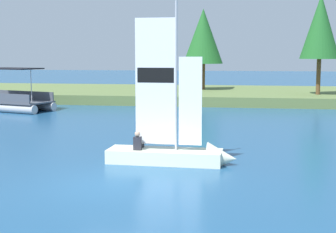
# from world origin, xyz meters

# --- Properties ---
(ground_plane) EXTENTS (200.00, 200.00, 0.00)m
(ground_plane) POSITION_xyz_m (0.00, 0.00, 0.00)
(ground_plane) COLOR navy
(shore_bank) EXTENTS (80.00, 14.15, 0.76)m
(shore_bank) POSITION_xyz_m (0.00, 29.44, 0.38)
(shore_bank) COLOR #5B703D
(shore_bank) RESTS_ON ground
(shoreline_tree_midleft) EXTENTS (3.53, 3.53, 7.15)m
(shoreline_tree_midleft) POSITION_xyz_m (0.07, 30.16, 5.47)
(shoreline_tree_midleft) COLOR brown
(shoreline_tree_midleft) RESTS_ON shore_bank
(shoreline_tree_centre) EXTENTS (3.05, 3.05, 7.77)m
(shoreline_tree_centre) POSITION_xyz_m (9.52, 26.10, 6.02)
(shoreline_tree_centre) COLOR brown
(shoreline_tree_centre) RESTS_ON shore_bank
(wooden_dock) EXTENTS (1.89, 5.01, 0.40)m
(wooden_dock) POSITION_xyz_m (-12.78, 20.36, 0.20)
(wooden_dock) COLOR brown
(wooden_dock) RESTS_ON ground
(sailboat) EXTENTS (4.72, 1.41, 6.15)m
(sailboat) POSITION_xyz_m (1.64, 3.24, 0.46)
(sailboat) COLOR silver
(sailboat) RESTS_ON ground
(pontoon_boat) EXTENTS (6.03, 4.10, 2.98)m
(pontoon_boat) POSITION_xyz_m (-12.11, 18.06, 0.72)
(pontoon_boat) COLOR #B2B2B7
(pontoon_boat) RESTS_ON ground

